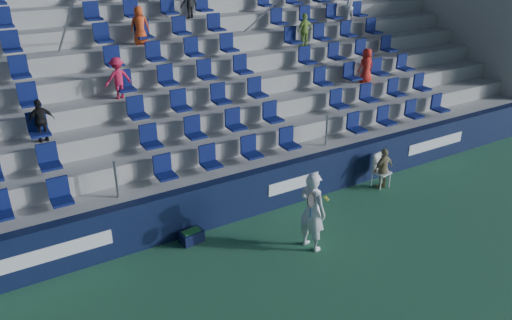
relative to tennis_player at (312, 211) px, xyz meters
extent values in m
plane|color=#2C6844|center=(-0.68, -1.12, -0.97)|extent=(70.00, 70.00, 0.00)
cube|color=#0F1837|center=(-0.68, 2.03, -0.37)|extent=(24.00, 0.30, 1.20)
cube|color=white|center=(-5.68, 1.87, -0.35)|extent=(3.20, 0.02, 0.34)
cube|color=white|center=(0.82, 1.87, -0.35)|extent=(1.60, 0.02, 0.34)
cube|color=white|center=(6.32, 1.87, -0.35)|extent=(2.40, 0.02, 0.34)
cube|color=#A2A29D|center=(-0.68, 2.61, -0.37)|extent=(24.00, 0.85, 1.20)
cube|color=#A2A29D|center=(-0.68, 3.46, -0.12)|extent=(24.00, 0.85, 1.70)
cube|color=#A2A29D|center=(-0.68, 4.31, 0.13)|extent=(24.00, 0.85, 2.20)
cube|color=#A2A29D|center=(-0.68, 5.16, 0.38)|extent=(24.00, 0.85, 2.70)
cube|color=#A2A29D|center=(-0.68, 6.01, 0.63)|extent=(24.00, 0.85, 3.20)
cube|color=#A2A29D|center=(-0.68, 6.86, 0.88)|extent=(24.00, 0.85, 3.70)
cube|color=#A2A29D|center=(-0.68, 7.71, 1.13)|extent=(24.00, 0.85, 4.20)
cube|color=#A2A29D|center=(-0.68, 8.56, 1.38)|extent=(24.00, 0.85, 4.70)
cube|color=#A2A29D|center=(-0.68, 9.41, 1.63)|extent=(24.00, 0.85, 5.20)
cube|color=#A2A29D|center=(-0.68, 10.08, 2.13)|extent=(24.00, 0.50, 6.20)
cube|color=#A2A29D|center=(11.17, 6.01, 1.63)|extent=(0.30, 7.65, 5.20)
cube|color=#0D1853|center=(-0.68, 2.61, 0.58)|extent=(16.05, 0.50, 0.70)
cube|color=#0D1853|center=(-0.68, 3.46, 1.08)|extent=(16.05, 0.50, 0.70)
cube|color=#0D1853|center=(-0.68, 4.31, 1.58)|extent=(16.05, 0.50, 0.70)
cube|color=#0D1853|center=(-0.68, 5.16, 2.08)|extent=(16.05, 0.50, 0.70)
cube|color=#0D1853|center=(-0.68, 6.01, 2.58)|extent=(16.05, 0.50, 0.70)
cube|color=#0D1853|center=(-0.68, 6.86, 3.08)|extent=(16.05, 0.50, 0.70)
cube|color=#0D1853|center=(-0.68, 7.71, 3.58)|extent=(16.05, 0.50, 0.70)
cylinder|color=gray|center=(-3.68, 6.01, 3.38)|extent=(0.06, 7.68, 4.55)
cylinder|color=gray|center=(2.32, 6.01, 3.38)|extent=(0.06, 7.68, 4.55)
imported|color=red|center=(-2.67, 5.11, 2.28)|extent=(0.73, 0.45, 1.09)
imported|color=#96BF4C|center=(3.98, 5.96, 2.79)|extent=(0.69, 0.37, 1.12)
imported|color=red|center=(5.29, 4.26, 1.79)|extent=(0.57, 0.39, 1.12)
imported|color=#E94A1B|center=(-1.39, 6.81, 3.29)|extent=(0.62, 0.49, 1.11)
imported|color=black|center=(-4.81, 4.26, 1.75)|extent=(0.62, 0.30, 1.03)
imported|color=silver|center=(6.52, 6.81, 3.28)|extent=(0.53, 0.42, 1.10)
imported|color=black|center=(0.58, 7.66, 3.76)|extent=(0.76, 0.57, 1.04)
imported|color=white|center=(0.00, 0.00, 0.00)|extent=(0.61, 0.79, 1.93)
cylinder|color=navy|center=(-0.25, -0.25, 0.17)|extent=(0.03, 0.03, 0.28)
torus|color=black|center=(-0.25, -0.25, 0.47)|extent=(0.30, 0.17, 0.28)
plane|color=#262626|center=(-0.25, -0.25, 0.47)|extent=(0.30, 0.16, 0.29)
sphere|color=yellow|center=(0.25, -0.20, 0.32)|extent=(0.07, 0.07, 0.07)
sphere|color=yellow|center=(0.25, -0.14, 0.35)|extent=(0.07, 0.07, 0.07)
cube|color=white|center=(3.57, 1.43, -0.51)|extent=(0.51, 0.51, 0.04)
cube|color=white|center=(3.57, 1.64, -0.24)|extent=(0.44, 0.12, 0.54)
cylinder|color=white|center=(3.40, 1.26, -0.75)|extent=(0.03, 0.03, 0.44)
cylinder|color=white|center=(3.75, 1.26, -0.75)|extent=(0.03, 0.03, 0.44)
cylinder|color=white|center=(3.40, 1.61, -0.75)|extent=(0.03, 0.03, 0.44)
cylinder|color=white|center=(3.75, 1.61, -0.75)|extent=(0.03, 0.03, 0.44)
imported|color=tan|center=(3.57, 1.38, -0.36)|extent=(0.73, 0.35, 1.22)
cube|color=#0E1433|center=(-2.30, 1.63, -0.82)|extent=(0.57, 0.40, 0.29)
cube|color=#1E662D|center=(-2.30, 1.63, -0.75)|extent=(0.46, 0.30, 0.17)
camera|label=1|loc=(-6.15, -7.76, 5.73)|focal=35.00mm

